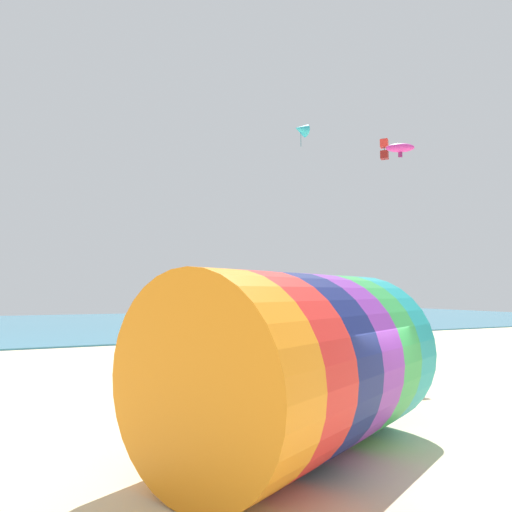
# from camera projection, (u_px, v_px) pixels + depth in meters

# --- Properties ---
(ground_plane) EXTENTS (120.00, 120.00, 0.00)m
(ground_plane) POSITION_uv_depth(u_px,v_px,m) (359.00, 459.00, 8.76)
(ground_plane) COLOR beige
(sea) EXTENTS (120.00, 40.00, 0.10)m
(sea) POSITION_uv_depth(u_px,v_px,m) (108.00, 323.00, 46.24)
(sea) COLOR teal
(sea) RESTS_ON ground
(giant_inflatable_tube) EXTENTS (7.02, 5.98, 3.59)m
(giant_inflatable_tube) POSITION_uv_depth(u_px,v_px,m) (298.00, 363.00, 9.05)
(giant_inflatable_tube) COLOR orange
(giant_inflatable_tube) RESTS_ON ground
(kite_handler) EXTENTS (0.37, 0.42, 1.76)m
(kite_handler) POSITION_uv_depth(u_px,v_px,m) (387.00, 376.00, 12.50)
(kite_handler) COLOR #383D56
(kite_handler) RESTS_ON ground
(kite_magenta_parafoil) EXTENTS (1.28, 0.99, 0.62)m
(kite_magenta_parafoil) POSITION_uv_depth(u_px,v_px,m) (400.00, 148.00, 19.70)
(kite_magenta_parafoil) COLOR #D1339E
(kite_cyan_delta) EXTENTS (0.87, 0.83, 1.44)m
(kite_cyan_delta) POSITION_uv_depth(u_px,v_px,m) (301.00, 129.00, 26.76)
(kite_cyan_delta) COLOR #2DB2C6
(kite_red_box) EXTENTS (0.55, 0.55, 1.10)m
(kite_red_box) POSITION_uv_depth(u_px,v_px,m) (384.00, 149.00, 23.78)
(kite_red_box) COLOR red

